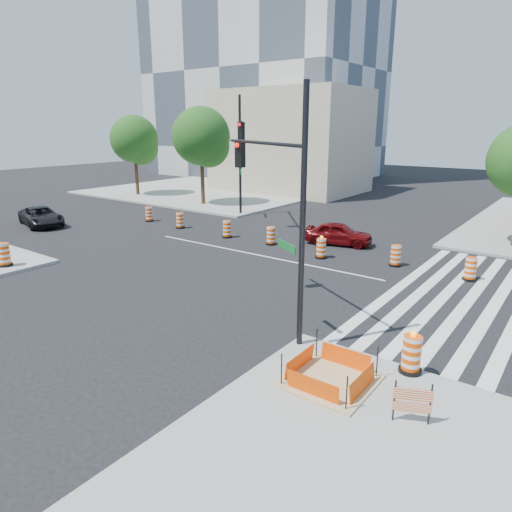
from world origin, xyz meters
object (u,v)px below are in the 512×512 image
at_px(red_coupe, 339,234).
at_px(signal_pole_se, 278,190).
at_px(signal_pole_nw, 240,146).
at_px(dark_suv, 41,216).

bearing_deg(red_coupe, signal_pole_se, -177.38).
relative_size(red_coupe, signal_pole_nw, 0.44).
height_order(signal_pole_se, signal_pole_nw, signal_pole_nw).
relative_size(red_coupe, dark_suv, 0.83).
relative_size(dark_suv, signal_pole_se, 0.60).
height_order(dark_suv, signal_pole_se, signal_pole_se).
bearing_deg(signal_pole_se, red_coupe, -42.99).
xyz_separation_m(dark_suv, signal_pole_nw, (9.58, 9.69, 4.59)).
distance_m(dark_suv, signal_pole_nw, 14.38).
bearing_deg(signal_pole_se, dark_suv, 19.86).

